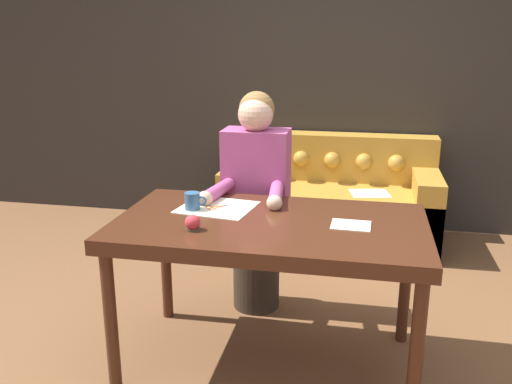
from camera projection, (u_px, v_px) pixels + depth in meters
The scene contains 10 objects.
ground_plane at pixel (292, 359), 2.79m from camera, with size 16.00×16.00×0.00m, color brown.
wall_back at pixel (331, 74), 4.48m from camera, with size 8.00×0.06×2.60m.
dining_table at pixel (270, 236), 2.57m from camera, with size 1.46×0.82×0.77m.
couch at pixel (330, 203), 4.37m from camera, with size 1.66×0.79×0.82m.
person at pixel (256, 204), 3.16m from camera, with size 0.44×0.60×1.31m.
pattern_paper_main at pixel (217, 207), 2.74m from camera, with size 0.40×0.37×0.00m.
pattern_paper_offcut at pixel (351, 225), 2.48m from camera, with size 0.18×0.16×0.00m.
scissors at pixel (221, 207), 2.75m from camera, with size 0.21×0.20×0.01m.
mug at pixel (193, 201), 2.69m from camera, with size 0.11×0.08×0.09m.
pin_cushion at pixel (193, 223), 2.42m from camera, with size 0.07×0.07×0.07m.
Camera 1 is at (0.31, -2.43, 1.61)m, focal length 38.00 mm.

